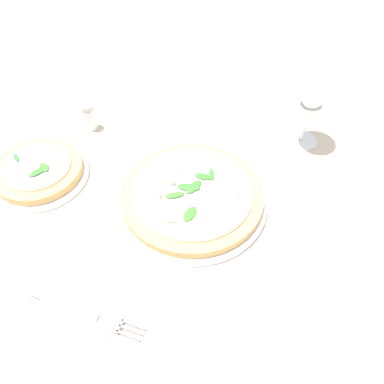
{
  "coord_description": "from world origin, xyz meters",
  "views": [
    {
      "loc": [
        0.16,
        -0.48,
        0.59
      ],
      "look_at": [
        -0.03,
        -0.03,
        0.03
      ],
      "focal_mm": 35.0,
      "sensor_mm": 36.0,
      "label": 1
    }
  ],
  "objects_px": {
    "wine_glass": "(311,104)",
    "pizza_arugula_main": "(192,196)",
    "pizza_personal_side": "(39,172)",
    "shaker_pepper": "(89,117)",
    "fork": "(83,312)"
  },
  "relations": [
    {
      "from": "fork",
      "to": "pizza_arugula_main",
      "type": "bearing_deg",
      "value": 73.61
    },
    {
      "from": "shaker_pepper",
      "to": "fork",
      "type": "bearing_deg",
      "value": -59.06
    },
    {
      "from": "pizza_arugula_main",
      "to": "pizza_personal_side",
      "type": "height_order",
      "value": "pizza_arugula_main"
    },
    {
      "from": "wine_glass",
      "to": "pizza_personal_side",
      "type": "bearing_deg",
      "value": -145.96
    },
    {
      "from": "wine_glass",
      "to": "pizza_arugula_main",
      "type": "bearing_deg",
      "value": -121.38
    },
    {
      "from": "wine_glass",
      "to": "fork",
      "type": "height_order",
      "value": "wine_glass"
    },
    {
      "from": "pizza_personal_side",
      "to": "shaker_pepper",
      "type": "distance_m",
      "value": 0.19
    },
    {
      "from": "pizza_personal_side",
      "to": "fork",
      "type": "height_order",
      "value": "pizza_personal_side"
    },
    {
      "from": "fork",
      "to": "shaker_pepper",
      "type": "height_order",
      "value": "shaker_pepper"
    },
    {
      "from": "wine_glass",
      "to": "shaker_pepper",
      "type": "distance_m",
      "value": 0.51
    },
    {
      "from": "fork",
      "to": "shaker_pepper",
      "type": "xyz_separation_m",
      "value": [
        -0.24,
        0.41,
        0.03
      ]
    },
    {
      "from": "pizza_arugula_main",
      "to": "wine_glass",
      "type": "relative_size",
      "value": 2.03
    },
    {
      "from": "wine_glass",
      "to": "fork",
      "type": "xyz_separation_m",
      "value": [
        -0.24,
        -0.56,
        -0.1
      ]
    },
    {
      "from": "pizza_personal_side",
      "to": "wine_glass",
      "type": "distance_m",
      "value": 0.6
    },
    {
      "from": "pizza_personal_side",
      "to": "shaker_pepper",
      "type": "xyz_separation_m",
      "value": [
        0.01,
        0.18,
        0.02
      ]
    }
  ]
}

